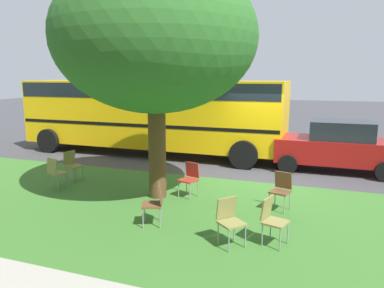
{
  "coord_description": "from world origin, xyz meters",
  "views": [
    {
      "loc": [
        -1.71,
        10.5,
        3.03
      ],
      "look_at": [
        1.63,
        1.21,
        1.21
      ],
      "focal_mm": 34.12,
      "sensor_mm": 36.0,
      "label": 1
    }
  ],
  "objects_px": {
    "chair_3": "(72,163)",
    "chair_0": "(230,218)",
    "school_bus": "(151,110)",
    "chair_2": "(281,188)",
    "chair_1": "(155,201)",
    "chair_6": "(56,171)",
    "street_tree": "(155,38)",
    "chair_5": "(190,177)",
    "chair_4": "(272,217)",
    "parked_car": "(337,146)"
  },
  "relations": [
    {
      "from": "parked_car",
      "to": "school_bus",
      "type": "distance_m",
      "value": 6.96
    },
    {
      "from": "chair_4",
      "to": "chair_5",
      "type": "xyz_separation_m",
      "value": [
        2.35,
        -2.07,
        0.0
      ]
    },
    {
      "from": "street_tree",
      "to": "chair_6",
      "type": "bearing_deg",
      "value": 8.05
    },
    {
      "from": "chair_3",
      "to": "chair_6",
      "type": "height_order",
      "value": "same"
    },
    {
      "from": "chair_2",
      "to": "chair_3",
      "type": "xyz_separation_m",
      "value": [
        6.08,
        -0.38,
        0.0
      ]
    },
    {
      "from": "chair_0",
      "to": "chair_6",
      "type": "relative_size",
      "value": 1.0
    },
    {
      "from": "street_tree",
      "to": "chair_5",
      "type": "xyz_separation_m",
      "value": [
        -0.76,
        -0.3,
        -3.41
      ]
    },
    {
      "from": "chair_1",
      "to": "chair_6",
      "type": "relative_size",
      "value": 1.0
    },
    {
      "from": "chair_2",
      "to": "chair_6",
      "type": "xyz_separation_m",
      "value": [
        5.92,
        0.51,
        0.0
      ]
    },
    {
      "from": "street_tree",
      "to": "chair_3",
      "type": "height_order",
      "value": "street_tree"
    },
    {
      "from": "chair_2",
      "to": "chair_6",
      "type": "height_order",
      "value": "same"
    },
    {
      "from": "chair_2",
      "to": "chair_5",
      "type": "distance_m",
      "value": 2.31
    },
    {
      "from": "chair_6",
      "to": "parked_car",
      "type": "height_order",
      "value": "parked_car"
    },
    {
      "from": "chair_0",
      "to": "school_bus",
      "type": "relative_size",
      "value": 0.08
    },
    {
      "from": "chair_2",
      "to": "street_tree",
      "type": "bearing_deg",
      "value": 2.06
    },
    {
      "from": "chair_1",
      "to": "chair_3",
      "type": "height_order",
      "value": "same"
    },
    {
      "from": "chair_5",
      "to": "parked_car",
      "type": "distance_m",
      "value": 5.41
    },
    {
      "from": "chair_1",
      "to": "street_tree",
      "type": "bearing_deg",
      "value": -66.41
    },
    {
      "from": "chair_1",
      "to": "chair_2",
      "type": "relative_size",
      "value": 1.0
    },
    {
      "from": "chair_4",
      "to": "chair_5",
      "type": "bearing_deg",
      "value": -41.38
    },
    {
      "from": "chair_0",
      "to": "chair_3",
      "type": "height_order",
      "value": "same"
    },
    {
      "from": "chair_0",
      "to": "parked_car",
      "type": "distance_m",
      "value": 6.69
    },
    {
      "from": "school_bus",
      "to": "chair_6",
      "type": "bearing_deg",
      "value": 86.57
    },
    {
      "from": "chair_0",
      "to": "chair_3",
      "type": "relative_size",
      "value": 1.0
    },
    {
      "from": "street_tree",
      "to": "chair_5",
      "type": "distance_m",
      "value": 3.51
    },
    {
      "from": "chair_5",
      "to": "school_bus",
      "type": "xyz_separation_m",
      "value": [
        3.3,
        -4.54,
        1.24
      ]
    },
    {
      "from": "chair_2",
      "to": "parked_car",
      "type": "relative_size",
      "value": 0.24
    },
    {
      "from": "chair_0",
      "to": "chair_3",
      "type": "distance_m",
      "value": 5.96
    },
    {
      "from": "chair_1",
      "to": "chair_5",
      "type": "relative_size",
      "value": 1.0
    },
    {
      "from": "chair_3",
      "to": "school_bus",
      "type": "distance_m",
      "value": 4.55
    },
    {
      "from": "chair_1",
      "to": "chair_2",
      "type": "distance_m",
      "value": 2.94
    },
    {
      "from": "chair_3",
      "to": "school_bus",
      "type": "relative_size",
      "value": 0.08
    },
    {
      "from": "chair_1",
      "to": "chair_4",
      "type": "bearing_deg",
      "value": 177.97
    },
    {
      "from": "chair_0",
      "to": "chair_1",
      "type": "bearing_deg",
      "value": -12.58
    },
    {
      "from": "street_tree",
      "to": "chair_4",
      "type": "relative_size",
      "value": 6.52
    },
    {
      "from": "chair_1",
      "to": "chair_6",
      "type": "height_order",
      "value": "same"
    },
    {
      "from": "chair_2",
      "to": "school_bus",
      "type": "xyz_separation_m",
      "value": [
        5.6,
        -4.73,
        1.24
      ]
    },
    {
      "from": "chair_4",
      "to": "chair_3",
      "type": "bearing_deg",
      "value": -20.23
    },
    {
      "from": "chair_0",
      "to": "parked_car",
      "type": "relative_size",
      "value": 0.24
    },
    {
      "from": "chair_3",
      "to": "chair_6",
      "type": "distance_m",
      "value": 0.9
    },
    {
      "from": "chair_6",
      "to": "school_bus",
      "type": "xyz_separation_m",
      "value": [
        -0.31,
        -5.24,
        1.24
      ]
    },
    {
      "from": "street_tree",
      "to": "chair_0",
      "type": "relative_size",
      "value": 6.52
    },
    {
      "from": "chair_0",
      "to": "chair_4",
      "type": "xyz_separation_m",
      "value": [
        -0.72,
        -0.29,
        0.0
      ]
    },
    {
      "from": "chair_4",
      "to": "school_bus",
      "type": "relative_size",
      "value": 0.08
    },
    {
      "from": "chair_3",
      "to": "chair_0",
      "type": "bearing_deg",
      "value": 154.81
    },
    {
      "from": "chair_4",
      "to": "chair_5",
      "type": "relative_size",
      "value": 1.0
    },
    {
      "from": "school_bus",
      "to": "chair_2",
      "type": "bearing_deg",
      "value": 139.84
    },
    {
      "from": "chair_5",
      "to": "parked_car",
      "type": "xyz_separation_m",
      "value": [
        -3.58,
        -4.04,
        0.32
      ]
    },
    {
      "from": "street_tree",
      "to": "parked_car",
      "type": "bearing_deg",
      "value": -135.06
    },
    {
      "from": "chair_2",
      "to": "chair_5",
      "type": "relative_size",
      "value": 1.0
    }
  ]
}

